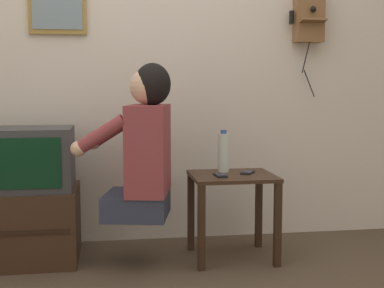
{
  "coord_description": "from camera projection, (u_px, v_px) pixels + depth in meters",
  "views": [
    {
      "loc": [
        -0.31,
        -2.42,
        1.05
      ],
      "look_at": [
        0.17,
        0.66,
        0.72
      ],
      "focal_mm": 50.0,
      "sensor_mm": 36.0,
      "label": 1
    }
  ],
  "objects": [
    {
      "name": "wall_back",
      "position": [
        154.0,
        54.0,
        3.61
      ],
      "size": [
        6.8,
        0.05,
        2.55
      ],
      "color": "beige",
      "rests_on": "ground_plane"
    },
    {
      "name": "side_table",
      "position": [
        232.0,
        193.0,
        3.26
      ],
      "size": [
        0.5,
        0.45,
        0.52
      ],
      "color": "#382316",
      "rests_on": "ground_plane"
    },
    {
      "name": "person",
      "position": [
        144.0,
        146.0,
        3.09
      ],
      "size": [
        0.59,
        0.51,
        0.89
      ],
      "rotation": [
        0.0,
        0.0,
        1.36
      ],
      "color": "#2D3347",
      "rests_on": "ground_plane"
    },
    {
      "name": "tv_stand",
      "position": [
        22.0,
        225.0,
        3.24
      ],
      "size": [
        0.68,
        0.54,
        0.44
      ],
      "color": "#382316",
      "rests_on": "ground_plane"
    },
    {
      "name": "television",
      "position": [
        23.0,
        159.0,
        3.2
      ],
      "size": [
        0.58,
        0.43,
        0.37
      ],
      "color": "#38383A",
      "rests_on": "tv_stand"
    },
    {
      "name": "wall_phone_antique",
      "position": [
        309.0,
        15.0,
        3.66
      ],
      "size": [
        0.24,
        0.18,
        0.79
      ],
      "color": "brown"
    },
    {
      "name": "framed_picture",
      "position": [
        57.0,
        0.0,
        3.44
      ],
      "size": [
        0.37,
        0.03,
        0.43
      ],
      "color": "olive"
    },
    {
      "name": "cell_phone_held",
      "position": [
        220.0,
        175.0,
        3.18
      ],
      "size": [
        0.07,
        0.13,
        0.01
      ],
      "rotation": [
        0.0,
        0.0,
        0.07
      ],
      "color": "black",
      "rests_on": "side_table"
    },
    {
      "name": "cell_phone_spare",
      "position": [
        248.0,
        172.0,
        3.29
      ],
      "size": [
        0.11,
        0.14,
        0.01
      ],
      "rotation": [
        0.0,
        0.0,
        -0.53
      ],
      "color": "black",
      "rests_on": "side_table"
    },
    {
      "name": "water_bottle",
      "position": [
        224.0,
        152.0,
        3.33
      ],
      "size": [
        0.07,
        0.07,
        0.26
      ],
      "color": "silver",
      "rests_on": "side_table"
    }
  ]
}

